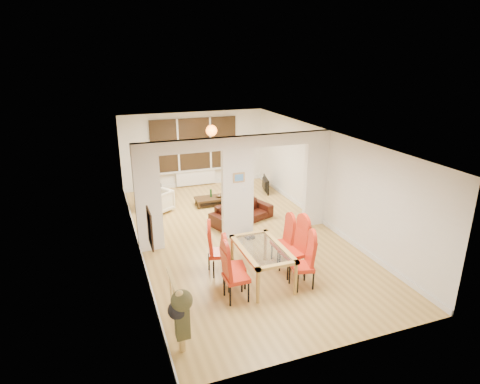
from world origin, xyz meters
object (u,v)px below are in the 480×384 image
dining_chair_rb (293,249)px  television (263,185)px  dining_table (262,264)px  armchair (157,201)px  bowl (219,196)px  dining_chair_rc (282,241)px  bottle (211,193)px  dining_chair_lb (234,263)px  dining_chair_ra (302,263)px  person (154,180)px  coffee_table (213,201)px  sofa (242,213)px  dining_chair_la (236,273)px  dining_chair_lc (219,249)px

dining_chair_rb → television: 5.41m
dining_table → armchair: size_ratio=2.09×
dining_table → bowl: 4.52m
dining_chair_rc → television: (1.54, 4.62, -0.25)m
bottle → bowl: bottle is taller
dining_chair_lb → dining_table: bearing=13.8°
bottle → bowl: (0.22, -0.11, -0.11)m
dining_chair_ra → person: size_ratio=0.59×
person → bowl: (1.88, -0.38, -0.63)m
coffee_table → bowl: bearing=-17.6°
dining_chair_ra → sofa: 3.54m
dining_chair_rb → coffee_table: dining_chair_rb is taller
dining_table → television: bearing=66.5°
television → bottle: bearing=118.7°
dining_table → dining_chair_la: dining_chair_la is taller
dining_chair_la → bowl: dining_chair_la is taller
sofa → dining_chair_lb: bearing=-133.0°
dining_chair_rb → dining_chair_lb: bearing=176.3°
television → dining_chair_lb: bearing=164.4°
sofa → bottle: size_ratio=6.99×
dining_chair_ra → coffee_table: dining_chair_ra is taller
dining_chair_ra → dining_chair_rb: size_ratio=0.91×
dining_chair_ra → sofa: dining_chair_ra is taller
sofa → bottle: sofa is taller
dining_chair_ra → dining_chair_lc: bearing=155.7°
dining_table → sofa: size_ratio=0.87×
dining_chair_rc → person: person is taller
dining_chair_rb → armchair: size_ratio=1.56×
coffee_table → television: bearing=17.3°
person → coffee_table: 1.91m
dining_table → dining_chair_lc: 0.95m
person → dining_chair_rb: bearing=33.5°
dining_chair_rb → armchair: 5.03m
dining_chair_lb → dining_chair_rc: bearing=32.9°
dining_chair_lb → coffee_table: 4.71m
sofa → dining_chair_rb: bearing=-109.6°
coffee_table → bowl: size_ratio=5.45×
coffee_table → bottle: bottle is taller
dining_chair_rb → bottle: size_ratio=4.54×
dining_chair_lb → television: 5.96m
dining_chair_lb → coffee_table: dining_chair_lb is taller
television → coffee_table: bearing=120.5°
dining_chair_la → dining_chair_rb: 1.50m
armchair → dining_chair_ra: bearing=-10.2°
person → sofa: bearing=58.5°
sofa → bowl: size_ratio=9.05×
dining_chair_lc → dining_chair_rc: (1.45, -0.02, -0.04)m
armchair → person: (0.01, 0.33, 0.57)m
dining_chair_rb → bowl: 4.52m
dining_chair_lc → person: person is taller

